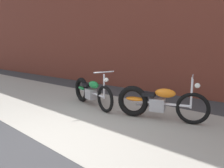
% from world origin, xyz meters
% --- Properties ---
extents(ground_plane, '(80.00, 80.00, 0.00)m').
position_xyz_m(ground_plane, '(0.00, 0.00, 0.00)').
color(ground_plane, '#38383A').
extents(sidewalk_slab, '(36.00, 3.50, 0.01)m').
position_xyz_m(sidewalk_slab, '(0.00, 1.75, 0.00)').
color(sidewalk_slab, '#9E998E').
rests_on(sidewalk_slab, ground).
extents(brick_building_wall, '(36.00, 0.50, 5.46)m').
position_xyz_m(brick_building_wall, '(0.00, 5.20, 2.73)').
color(brick_building_wall, brown).
rests_on(brick_building_wall, ground).
extents(motorcycle_green, '(1.97, 0.76, 1.03)m').
position_xyz_m(motorcycle_green, '(-1.19, 2.17, 0.40)').
color(motorcycle_green, black).
rests_on(motorcycle_green, ground).
extents(motorcycle_orange, '(1.95, 0.82, 1.03)m').
position_xyz_m(motorcycle_orange, '(0.77, 2.30, 0.40)').
color(motorcycle_orange, black).
rests_on(motorcycle_orange, ground).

